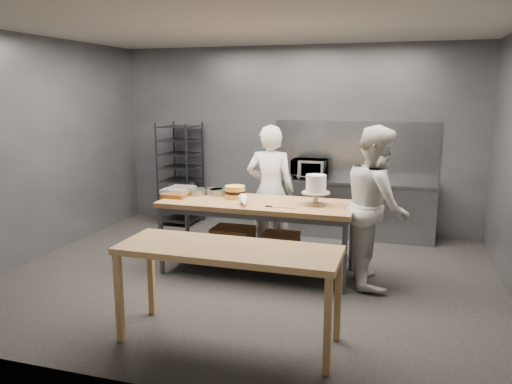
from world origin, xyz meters
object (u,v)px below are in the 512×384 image
at_px(near_counter, 228,256).
at_px(layer_cake, 235,192).
at_px(chef_right, 376,206).
at_px(chef_behind, 270,191).
at_px(microwave, 309,169).
at_px(frosted_cake_stand, 316,186).
at_px(work_table, 255,228).
at_px(speed_rack, 181,175).

relative_size(near_counter, layer_cake, 7.78).
bearing_deg(chef_right, chef_behind, 53.27).
relative_size(microwave, frosted_cake_stand, 1.48).
bearing_deg(layer_cake, chef_behind, 65.22).
xyz_separation_m(microwave, layer_cake, (-0.60, -1.90, -0.05)).
distance_m(microwave, frosted_cake_stand, 2.04).
bearing_deg(chef_right, layer_cake, 76.65).
bearing_deg(chef_behind, microwave, -108.35).
bearing_deg(microwave, near_counter, -89.98).
distance_m(chef_right, frosted_cake_stand, 0.74).
distance_m(near_counter, layer_cake, 2.00).
height_order(chef_right, frosted_cake_stand, chef_right).
height_order(work_table, chef_behind, chef_behind).
distance_m(near_counter, frosted_cake_stand, 1.90).
bearing_deg(near_counter, microwave, 90.02).
bearing_deg(speed_rack, chef_right, -28.67).
bearing_deg(speed_rack, frosted_cake_stand, -35.33).
distance_m(work_table, layer_cake, 0.53).
height_order(microwave, frosted_cake_stand, frosted_cake_stand).
relative_size(near_counter, microwave, 3.69).
xyz_separation_m(work_table, layer_cake, (-0.30, 0.10, 0.43)).
bearing_deg(layer_cake, work_table, -18.42).
height_order(work_table, chef_right, chef_right).
height_order(chef_behind, chef_right, chef_right).
distance_m(work_table, speed_rack, 2.74).
relative_size(near_counter, chef_right, 1.06).
bearing_deg(microwave, frosted_cake_stand, -76.93).
distance_m(work_table, chef_right, 1.51).
bearing_deg(speed_rack, near_counter, -59.10).
distance_m(microwave, layer_cake, 1.99).
xyz_separation_m(chef_behind, microwave, (0.30, 1.26, 0.14)).
relative_size(work_table, layer_cake, 9.34).
bearing_deg(layer_cake, microwave, 72.55).
height_order(near_counter, chef_right, chef_right).
bearing_deg(frosted_cake_stand, work_table, -178.64).
relative_size(work_table, speed_rack, 1.37).
height_order(work_table, frosted_cake_stand, frosted_cake_stand).
xyz_separation_m(frosted_cake_stand, layer_cake, (-1.06, 0.08, -0.15)).
distance_m(speed_rack, layer_cake, 2.45).
bearing_deg(chef_right, speed_rack, 49.15).
bearing_deg(chef_behind, near_counter, 92.01).
bearing_deg(frosted_cake_stand, microwave, 103.07).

